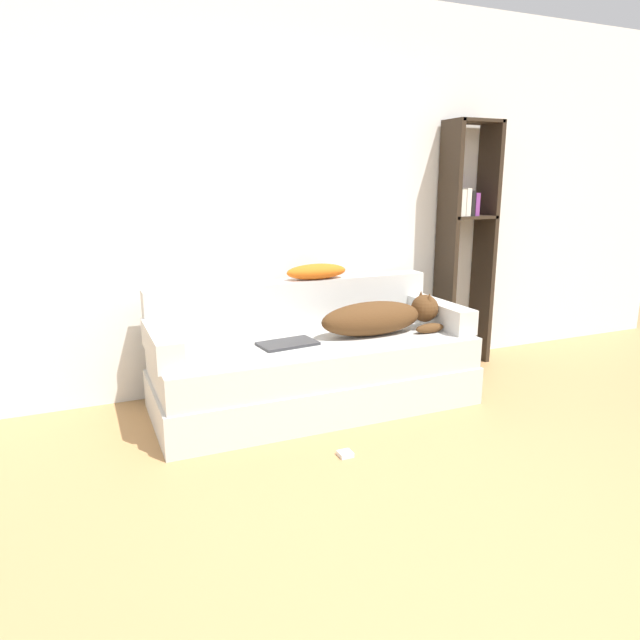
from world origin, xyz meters
TOP-DOWN VIEW (x-y plane):
  - ground_plane at (0.00, 0.00)m, footprint 20.00×20.00m
  - wall_back at (0.00, 2.55)m, footprint 7.34×0.06m
  - couch at (-0.08, 1.96)m, footprint 2.05×0.86m
  - couch_backrest at (-0.08, 2.32)m, footprint 2.01×0.15m
  - couch_arm_left at (-1.03, 1.96)m, footprint 0.15×0.67m
  - couch_arm_right at (0.87, 1.96)m, footprint 0.15×0.67m
  - dog at (0.38, 1.91)m, footprint 0.86×0.27m
  - laptop at (-0.28, 1.91)m, footprint 0.38×0.25m
  - throw_pillow at (0.08, 2.30)m, footprint 0.44×0.16m
  - bookshelf at (1.38, 2.37)m, footprint 0.40×0.26m
  - power_adapter at (-0.21, 1.23)m, footprint 0.07×0.07m

SIDE VIEW (x-z plane):
  - ground_plane at x=0.00m, z-range 0.00..0.00m
  - power_adapter at x=-0.21m, z-range 0.00..0.03m
  - couch at x=-0.08m, z-range 0.00..0.45m
  - laptop at x=-0.28m, z-range 0.45..0.47m
  - couch_arm_left at x=-1.03m, z-range 0.45..0.62m
  - couch_arm_right at x=0.87m, z-range 0.45..0.62m
  - dog at x=0.38m, z-range 0.44..0.69m
  - couch_backrest at x=-0.08m, z-range 0.45..0.78m
  - throw_pillow at x=0.08m, z-range 0.78..0.89m
  - bookshelf at x=1.38m, z-range 0.10..1.99m
  - wall_back at x=0.00m, z-range 0.00..2.70m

